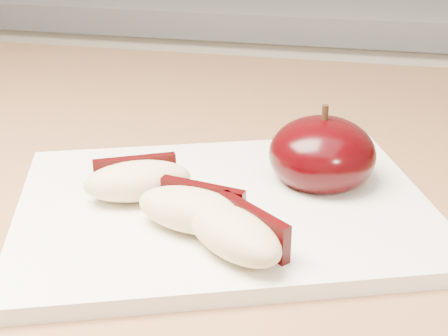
# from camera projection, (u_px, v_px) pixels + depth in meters

# --- Properties ---
(back_cabinet) EXTENTS (2.40, 0.62, 0.94)m
(back_cabinet) POSITION_uv_depth(u_px,v_px,m) (293.00, 208.00, 1.33)
(back_cabinet) COLOR silver
(back_cabinet) RESTS_ON ground
(cutting_board) EXTENTS (0.34, 0.29, 0.01)m
(cutting_board) POSITION_uv_depth(u_px,v_px,m) (224.00, 208.00, 0.44)
(cutting_board) COLOR silver
(cutting_board) RESTS_ON island_counter
(apple_half) EXTENTS (0.10, 0.10, 0.07)m
(apple_half) POSITION_uv_depth(u_px,v_px,m) (322.00, 154.00, 0.46)
(apple_half) COLOR black
(apple_half) RESTS_ON cutting_board
(apple_wedge_a) EXTENTS (0.08, 0.07, 0.03)m
(apple_wedge_a) POSITION_uv_depth(u_px,v_px,m) (137.00, 180.00, 0.43)
(apple_wedge_a) COLOR #D2B785
(apple_wedge_a) RESTS_ON cutting_board
(apple_wedge_b) EXTENTS (0.08, 0.05, 0.03)m
(apple_wedge_b) POSITION_uv_depth(u_px,v_px,m) (193.00, 209.00, 0.39)
(apple_wedge_b) COLOR #D2B785
(apple_wedge_b) RESTS_ON cutting_board
(apple_wedge_c) EXTENTS (0.08, 0.07, 0.03)m
(apple_wedge_c) POSITION_uv_depth(u_px,v_px,m) (236.00, 233.00, 0.37)
(apple_wedge_c) COLOR #D2B785
(apple_wedge_c) RESTS_ON cutting_board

